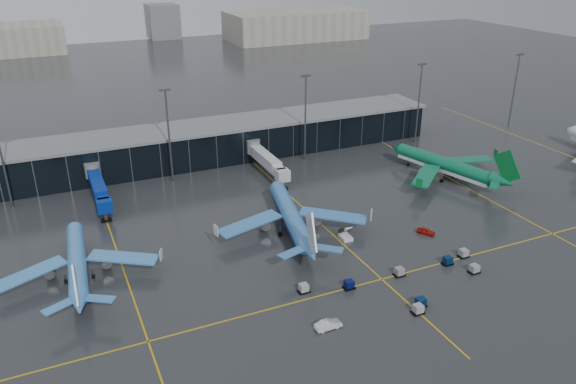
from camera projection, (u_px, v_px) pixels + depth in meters
name	position (u px, v px, depth m)	size (l,w,h in m)	color
ground	(302.00, 254.00, 117.14)	(600.00, 600.00, 0.00)	#282B2D
terminal_pier	(212.00, 142.00, 166.53)	(142.00, 17.00, 10.70)	black
jet_bridges	(98.00, 187.00, 137.88)	(94.00, 27.50, 7.20)	#595B60
flood_masts	(240.00, 123.00, 155.01)	(203.00, 0.50, 25.50)	#595B60
distant_hangars	(189.00, 30.00, 357.13)	(260.00, 71.00, 22.00)	#B2AD99
taxi_lines	(321.00, 224.00, 129.73)	(220.00, 120.00, 0.02)	gold
airliner_arkefly	(75.00, 251.00, 107.20)	(32.26, 36.74, 11.29)	#438DDC
airliner_klm_near	(290.00, 205.00, 124.28)	(35.86, 40.84, 12.55)	#3C7DC7
airliner_aer_lingus	(444.00, 156.00, 152.74)	(35.78, 40.75, 12.52)	#0C6846
baggage_carts	(411.00, 279.00, 107.01)	(37.89, 15.63, 1.70)	black
mobile_airstair	(346.00, 236.00, 122.85)	(2.36, 3.30, 3.45)	white
service_van_red	(426.00, 231.00, 125.01)	(1.62, 4.02, 1.37)	#AE150D
service_van_white	(328.00, 325.00, 94.28)	(1.65, 4.74, 1.56)	silver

